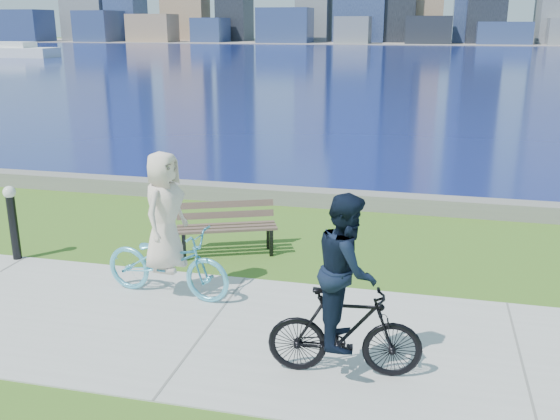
# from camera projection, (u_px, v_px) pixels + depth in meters

# --- Properties ---
(ground) EXTENTS (320.00, 320.00, 0.00)m
(ground) POSITION_uv_depth(u_px,v_px,m) (208.00, 329.00, 8.39)
(ground) COLOR #3A641A
(ground) RESTS_ON ground
(concrete_path) EXTENTS (80.00, 3.50, 0.02)m
(concrete_path) POSITION_uv_depth(u_px,v_px,m) (208.00, 328.00, 8.39)
(concrete_path) COLOR #AEAEA9
(concrete_path) RESTS_ON ground
(seawall) EXTENTS (90.00, 0.50, 0.35)m
(seawall) POSITION_uv_depth(u_px,v_px,m) (301.00, 197.00, 14.12)
(seawall) COLOR slate
(seawall) RESTS_ON ground
(bay_water) EXTENTS (320.00, 131.00, 0.01)m
(bay_water) POSITION_uv_depth(u_px,v_px,m) (411.00, 57.00, 75.44)
(bay_water) COLOR #0D1856
(bay_water) RESTS_ON ground
(far_shore) EXTENTS (320.00, 30.00, 0.12)m
(far_shore) POSITION_uv_depth(u_px,v_px,m) (421.00, 43.00, 129.43)
(far_shore) COLOR gray
(far_shore) RESTS_ON ground
(ferry_near) EXTENTS (13.26, 3.79, 1.80)m
(ferry_near) POSITION_uv_depth(u_px,v_px,m) (3.00, 51.00, 75.35)
(ferry_near) COLOR white
(ferry_near) RESTS_ON ground
(park_bench) EXTENTS (1.83, 1.21, 0.90)m
(park_bench) POSITION_uv_depth(u_px,v_px,m) (226.00, 223.00, 11.03)
(park_bench) COLOR black
(park_bench) RESTS_ON ground
(bollard_lamp) EXTENTS (0.21, 0.21, 1.32)m
(bollard_lamp) POSITION_uv_depth(u_px,v_px,m) (13.00, 218.00, 10.63)
(bollard_lamp) COLOR black
(bollard_lamp) RESTS_ON ground
(cyclist_woman) EXTENTS (0.95, 2.10, 2.20)m
(cyclist_woman) POSITION_uv_depth(u_px,v_px,m) (166.00, 244.00, 9.16)
(cyclist_woman) COLOR #5FC6E7
(cyclist_woman) RESTS_ON ground
(cyclist_man) EXTENTS (0.74, 1.82, 2.18)m
(cyclist_man) POSITION_uv_depth(u_px,v_px,m) (346.00, 302.00, 7.02)
(cyclist_man) COLOR black
(cyclist_man) RESTS_ON ground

